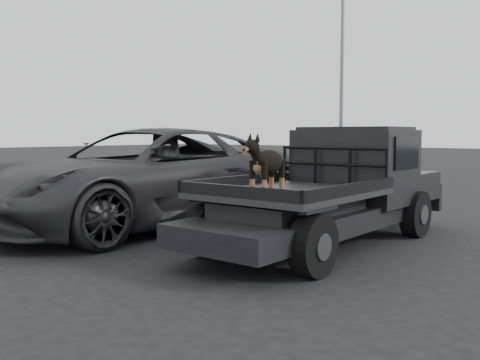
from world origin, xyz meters
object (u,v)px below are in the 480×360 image
Objects in this scene: parked_suv at (145,177)px; flatbed_ute at (325,215)px; dog at (267,167)px; floodlight_near at (343,5)px.

flatbed_ute is at bearing 11.25° from parked_suv.
dog is 3.96m from parked_suv.
flatbed_ute is 1.99m from dog.
flatbed_ute is 3.56m from parked_suv.
dog is 0.11× the size of parked_suv.
parked_suv reaches higher than flatbed_ute.
dog is 21.91m from floodlight_near.
floodlight_near reaches higher than parked_suv.
floodlight_near is (-8.91, 16.96, 7.53)m from flatbed_ute.
floodlight_near reaches higher than flatbed_ute.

